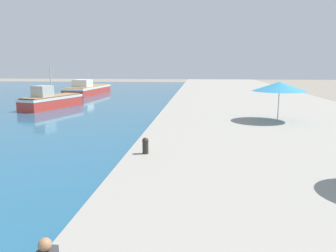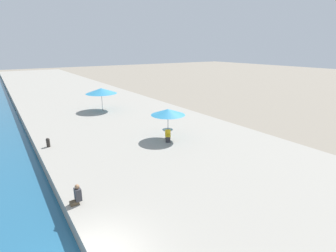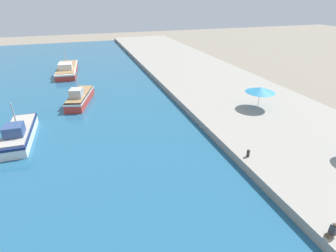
{
  "view_description": "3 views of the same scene",
  "coord_description": "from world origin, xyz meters",
  "px_view_note": "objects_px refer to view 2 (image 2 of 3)",
  "views": [
    {
      "loc": [
        2.86,
        -0.7,
        4.26
      ],
      "look_at": [
        1.5,
        13.6,
        1.58
      ],
      "focal_mm": 35.0,
      "sensor_mm": 36.0,
      "label": 1
    },
    {
      "loc": [
        -1.74,
        -7.18,
        7.52
      ],
      "look_at": [
        8.74,
        8.61,
        1.78
      ],
      "focal_mm": 28.0,
      "sensor_mm": 36.0,
      "label": 2
    },
    {
      "loc": [
        -11.09,
        -3.12,
        12.55
      ],
      "look_at": [
        -4.0,
        18.0,
        1.38
      ],
      "focal_mm": 28.0,
      "sensor_mm": 36.0,
      "label": 3
    }
  ],
  "objects_px": {
    "person_at_quay": "(77,195)",
    "cafe_umbrella_white": "(101,91)",
    "cafe_chair_left": "(168,138)",
    "cafe_umbrella_pink": "(168,112)",
    "cafe_table": "(168,132)",
    "mooring_bollard": "(48,142)"
  },
  "relations": [
    {
      "from": "cafe_umbrella_white",
      "to": "cafe_table",
      "type": "xyz_separation_m",
      "value": [
        0.84,
        -11.81,
        -1.63
      ]
    },
    {
      "from": "cafe_umbrella_pink",
      "to": "cafe_table",
      "type": "xyz_separation_m",
      "value": [
        -0.04,
        -0.02,
        -1.56
      ]
    },
    {
      "from": "cafe_table",
      "to": "cafe_chair_left",
      "type": "bearing_deg",
      "value": -122.03
    },
    {
      "from": "cafe_chair_left",
      "to": "person_at_quay",
      "type": "bearing_deg",
      "value": 61.43
    },
    {
      "from": "cafe_chair_left",
      "to": "cafe_umbrella_white",
      "type": "bearing_deg",
      "value": -55.87
    },
    {
      "from": "person_at_quay",
      "to": "cafe_umbrella_white",
      "type": "bearing_deg",
      "value": 66.49
    },
    {
      "from": "cafe_table",
      "to": "person_at_quay",
      "type": "xyz_separation_m",
      "value": [
        -8.15,
        -4.99,
        -0.12
      ]
    },
    {
      "from": "cafe_table",
      "to": "cafe_umbrella_white",
      "type": "bearing_deg",
      "value": 94.06
    },
    {
      "from": "person_at_quay",
      "to": "mooring_bollard",
      "type": "bearing_deg",
      "value": 88.48
    },
    {
      "from": "cafe_chair_left",
      "to": "person_at_quay",
      "type": "height_order",
      "value": "person_at_quay"
    },
    {
      "from": "person_at_quay",
      "to": "mooring_bollard",
      "type": "relative_size",
      "value": 1.43
    },
    {
      "from": "cafe_umbrella_pink",
      "to": "cafe_chair_left",
      "type": "height_order",
      "value": "cafe_umbrella_pink"
    },
    {
      "from": "cafe_umbrella_pink",
      "to": "person_at_quay",
      "type": "xyz_separation_m",
      "value": [
        -8.19,
        -5.01,
        -1.68
      ]
    },
    {
      "from": "person_at_quay",
      "to": "cafe_table",
      "type": "bearing_deg",
      "value": 31.47
    },
    {
      "from": "cafe_chair_left",
      "to": "mooring_bollard",
      "type": "bearing_deg",
      "value": 5.13
    },
    {
      "from": "cafe_umbrella_white",
      "to": "person_at_quay",
      "type": "height_order",
      "value": "cafe_umbrella_white"
    },
    {
      "from": "person_at_quay",
      "to": "cafe_chair_left",
      "type": "bearing_deg",
      "value": 29.4
    },
    {
      "from": "cafe_umbrella_pink",
      "to": "cafe_umbrella_white",
      "type": "xyz_separation_m",
      "value": [
        -0.88,
        11.79,
        0.07
      ]
    },
    {
      "from": "cafe_umbrella_white",
      "to": "mooring_bollard",
      "type": "distance_m",
      "value": 11.29
    },
    {
      "from": "cafe_chair_left",
      "to": "cafe_umbrella_pink",
      "type": "bearing_deg",
      "value": -92.04
    },
    {
      "from": "cafe_umbrella_white",
      "to": "mooring_bollard",
      "type": "xyz_separation_m",
      "value": [
        -7.09,
        -8.59,
        -1.82
      ]
    },
    {
      "from": "cafe_table",
      "to": "person_at_quay",
      "type": "relative_size",
      "value": 0.86
    }
  ]
}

